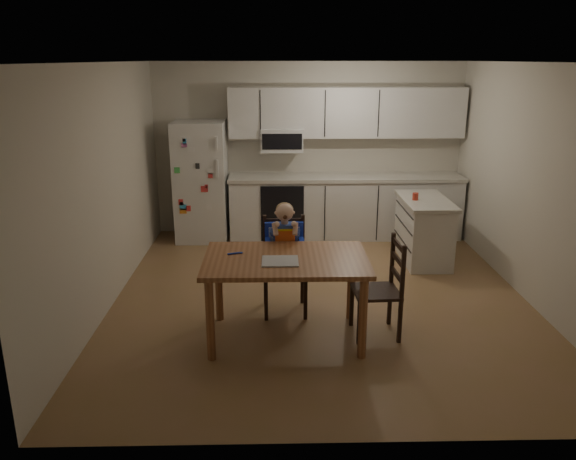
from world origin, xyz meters
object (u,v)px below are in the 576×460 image
(kitchen_island, at_px, (424,230))
(red_cup, at_px, (415,196))
(refrigerator, at_px, (201,181))
(dining_table, at_px, (286,269))
(chair_booster, at_px, (284,246))
(chair_side, at_px, (387,281))

(kitchen_island, bearing_deg, red_cup, -166.54)
(refrigerator, bearing_deg, red_cup, -20.20)
(refrigerator, bearing_deg, kitchen_island, -18.68)
(kitchen_island, height_order, red_cup, red_cup)
(dining_table, bearing_deg, chair_booster, 90.15)
(dining_table, height_order, chair_side, chair_side)
(chair_booster, bearing_deg, kitchen_island, 37.08)
(red_cup, height_order, chair_booster, chair_booster)
(refrigerator, height_order, kitchen_island, refrigerator)
(chair_booster, bearing_deg, chair_side, -32.66)
(kitchen_island, xyz_separation_m, chair_booster, (-1.83, -1.48, 0.29))
(dining_table, bearing_deg, refrigerator, 110.36)
(refrigerator, relative_size, dining_table, 1.14)
(refrigerator, height_order, chair_booster, refrigerator)
(kitchen_island, height_order, chair_booster, chair_booster)
(chair_side, bearing_deg, dining_table, -89.60)
(red_cup, distance_m, chair_booster, 2.22)
(kitchen_island, distance_m, dining_table, 2.80)
(kitchen_island, height_order, chair_side, chair_side)
(refrigerator, height_order, dining_table, refrigerator)
(refrigerator, distance_m, chair_side, 3.71)
(refrigerator, xyz_separation_m, dining_table, (1.15, -3.10, -0.16))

